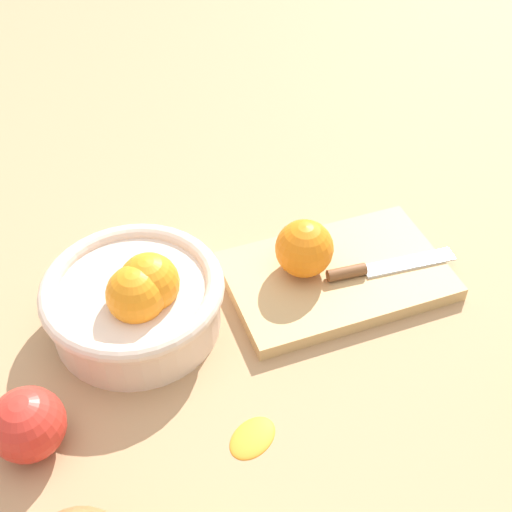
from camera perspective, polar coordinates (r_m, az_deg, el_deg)
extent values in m
plane|color=tan|center=(0.71, 1.85, -7.41)|extent=(2.40, 2.40, 0.00)
cylinder|color=beige|center=(0.71, -10.34, -4.28)|extent=(0.18, 0.18, 0.06)
torus|color=beige|center=(0.69, -10.63, -2.73)|extent=(0.19, 0.19, 0.02)
sphere|color=orange|center=(0.67, -10.30, -3.29)|extent=(0.06, 0.06, 0.06)
sphere|color=orange|center=(0.68, -9.19, -2.30)|extent=(0.06, 0.06, 0.06)
cube|color=tan|center=(0.77, 6.97, -1.71)|extent=(0.25, 0.17, 0.02)
sphere|color=orange|center=(0.73, 4.19, 0.65)|extent=(0.07, 0.07, 0.07)
cube|color=silver|center=(0.78, 13.04, -0.57)|extent=(0.11, 0.03, 0.00)
cylinder|color=brown|center=(0.75, 7.81, -1.41)|extent=(0.05, 0.02, 0.01)
sphere|color=red|center=(0.64, -19.09, -13.56)|extent=(0.07, 0.07, 0.07)
ellipsoid|color=orange|center=(0.64, -0.30, -15.24)|extent=(0.06, 0.06, 0.01)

